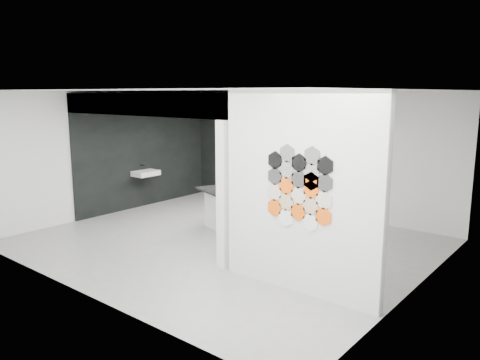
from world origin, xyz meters
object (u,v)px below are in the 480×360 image
Objects in this scene: wall_basin at (146,173)px; utensil_cup at (241,148)px; glass_bowl at (313,155)px; glass_vase at (313,154)px; stockpot at (228,145)px; kettle at (304,153)px; bottle_dark at (251,147)px; kitchen_island at (231,211)px; partition_panel at (300,194)px.

utensil_cup reaches higher than wall_basin.
glass_vase is (0.00, 0.00, 0.02)m from glass_bowl.
stockpot reaches higher than kettle.
stockpot reaches higher than bottle_dark.
stockpot is at bearing 180.00° from glass_vase.
kitchen_island is at bearing -101.34° from glass_bowl.
kitchen_island is 12.82× the size of glass_vase.
glass_vase is at bearing 0.00° from utensil_cup.
stockpot reaches higher than glass_vase.
kitchen_island is 2.99m from utensil_cup.
glass_vase is 1.40× the size of utensil_cup.
glass_bowl is (-2.08, 3.87, -0.03)m from partition_panel.
stockpot is 1.48× the size of kettle.
partition_panel is at bearing -11.53° from kitchen_island.
wall_basin is 3.55× the size of kettle.
utensil_cup is (-1.87, 0.00, -0.02)m from kettle.
stockpot is 0.45m from utensil_cup.
bottle_dark is (1.61, 2.07, 0.56)m from wall_basin.
kitchen_island is at bearing -113.91° from kettle.
utensil_cup is at bearing 137.19° from partition_panel.
bottle_dark is (-1.78, 0.00, 0.03)m from glass_bowl.
wall_basin is at bearing -148.65° from glass_bowl.
partition_panel is 4.39m from glass_vase.
glass_bowl is 1.78m from bottle_dark.
kettle is (3.16, 2.07, 0.54)m from wall_basin.
wall_basin is 0.35× the size of kitchen_island.
kettle is 0.23m from glass_vase.
stockpot is at bearing 161.84° from kettle.
stockpot is 0.76m from bottle_dark.
partition_panel is 4.67× the size of wall_basin.
utensil_cup is (-2.10, 0.00, -0.00)m from glass_bowl.
wall_basin is 2.30m from stockpot.
partition_panel is 6.02m from stockpot.
bottle_dark is (-1.78, 0.00, 0.02)m from glass_vase.
kettle is (2.31, 0.00, -0.03)m from stockpot.
kitchen_island is at bearing -5.07° from wall_basin.
wall_basin is (-5.46, 1.80, -0.55)m from partition_panel.
kitchen_island is (2.92, -0.26, -0.42)m from wall_basin.
glass_bowl is at bearing 118.23° from partition_panel.
glass_bowl is 1.08× the size of glass_vase.
glass_bowl reaches higher than utensil_cup.
glass_bowl is (3.39, 2.07, 0.52)m from wall_basin.
glass_bowl is at bearing 31.35° from wall_basin.
glass_vase is (2.55, 0.00, -0.04)m from stockpot.
bottle_dark is 0.32m from utensil_cup.
kitchen_island is 10.04× the size of bottle_dark.
stockpot is at bearing 180.00° from utensil_cup.
partition_panel is at bearing -77.32° from kettle.
kitchen_island is (-2.54, 1.54, -0.97)m from partition_panel.
kettle is at bearing 0.00° from stockpot.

